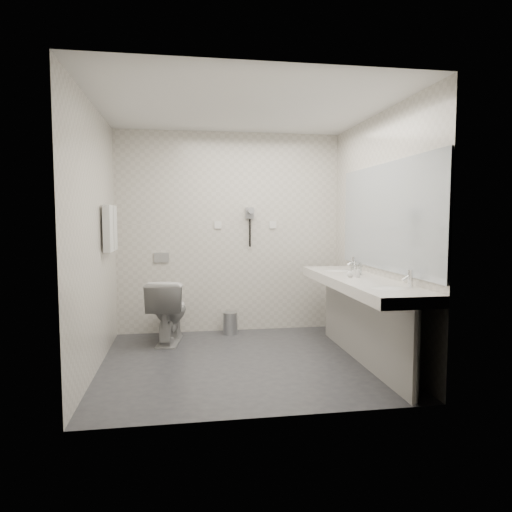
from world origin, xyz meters
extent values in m
plane|color=#2E2F34|center=(0.00, 0.00, 0.00)|extent=(2.80, 2.80, 0.00)
plane|color=silver|center=(0.00, 0.00, 2.50)|extent=(2.80, 2.80, 0.00)
plane|color=beige|center=(0.00, 1.30, 1.25)|extent=(2.80, 0.00, 2.80)
plane|color=beige|center=(0.00, -1.30, 1.25)|extent=(2.80, 0.00, 2.80)
plane|color=beige|center=(-1.40, 0.00, 1.25)|extent=(0.00, 2.60, 2.60)
plane|color=beige|center=(1.40, 0.00, 1.25)|extent=(0.00, 2.60, 2.60)
cube|color=silver|center=(1.12, -0.20, 0.80)|extent=(0.55, 2.20, 0.10)
cube|color=gray|center=(1.15, -0.20, 0.38)|extent=(0.03, 2.15, 0.75)
cylinder|color=silver|center=(1.18, -1.24, 0.38)|extent=(0.06, 0.06, 0.75)
cylinder|color=silver|center=(1.18, 0.84, 0.38)|extent=(0.06, 0.06, 0.75)
cube|color=#B2BCC6|center=(1.39, -0.20, 1.45)|extent=(0.02, 2.20, 1.05)
ellipsoid|color=silver|center=(1.12, -0.85, 0.83)|extent=(0.40, 0.31, 0.05)
ellipsoid|color=silver|center=(1.12, 0.45, 0.83)|extent=(0.40, 0.31, 0.05)
cylinder|color=silver|center=(1.32, -0.85, 0.92)|extent=(0.04, 0.04, 0.15)
cylinder|color=silver|center=(1.32, 0.45, 0.92)|extent=(0.04, 0.04, 0.15)
imported|color=white|center=(1.14, -0.05, 0.90)|extent=(0.06, 0.06, 0.09)
imported|color=white|center=(1.05, -0.14, 0.89)|extent=(0.10, 0.10, 0.09)
imported|color=white|center=(1.12, -0.16, 0.90)|extent=(0.05, 0.05, 0.11)
cylinder|color=silver|center=(1.23, 0.07, 0.91)|extent=(0.08, 0.08, 0.12)
cylinder|color=silver|center=(1.22, 0.19, 0.91)|extent=(0.09, 0.09, 0.12)
imported|color=silver|center=(-0.76, 0.86, 0.37)|extent=(0.52, 0.78, 0.74)
cube|color=#B2B5BA|center=(-0.85, 1.29, 0.95)|extent=(0.18, 0.02, 0.12)
cylinder|color=#B2B5BA|center=(-0.02, 1.11, 0.13)|extent=(0.19, 0.19, 0.26)
cylinder|color=#B2B5BA|center=(-0.02, 1.11, 0.26)|extent=(0.18, 0.18, 0.02)
cylinder|color=silver|center=(-1.35, 0.55, 1.55)|extent=(0.02, 0.62, 0.02)
cube|color=silver|center=(-1.34, 0.41, 1.33)|extent=(0.07, 0.24, 0.48)
cube|color=silver|center=(-1.34, 0.69, 1.33)|extent=(0.07, 0.24, 0.48)
cube|color=gray|center=(0.25, 1.27, 1.50)|extent=(0.10, 0.04, 0.14)
cylinder|color=gray|center=(0.25, 1.20, 1.53)|extent=(0.08, 0.14, 0.08)
cylinder|color=black|center=(0.25, 1.26, 1.25)|extent=(0.02, 0.02, 0.35)
cube|color=silver|center=(-0.15, 1.29, 1.35)|extent=(0.09, 0.02, 0.09)
cube|color=silver|center=(0.55, 1.29, 1.35)|extent=(0.09, 0.02, 0.09)
camera|label=1|loc=(-0.59, -4.43, 1.44)|focal=32.01mm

